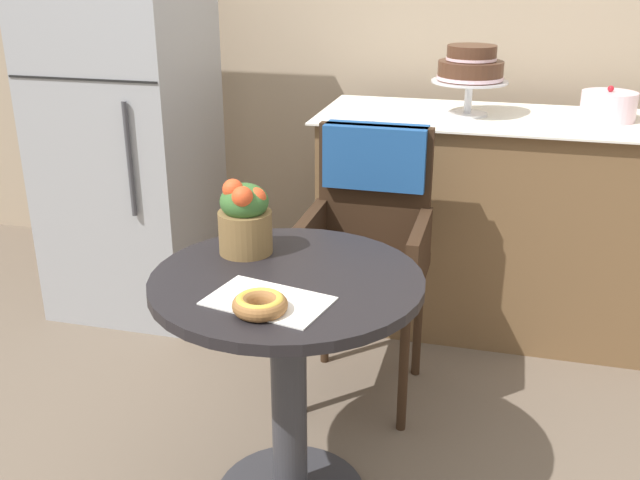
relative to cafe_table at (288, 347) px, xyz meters
The scene contains 9 objects.
cafe_table is the anchor object (origin of this frame).
wicker_chair 0.71m from the cafe_table, 83.21° to the left, with size 0.42×0.45×0.95m.
paper_napkin 0.26m from the cafe_table, 91.38° to the right, with size 0.29×0.18×0.00m, color white.
donut_front 0.32m from the cafe_table, 90.50° to the right, with size 0.13×0.13×0.04m.
flower_vase 0.38m from the cafe_table, 141.00° to the left, with size 0.15×0.15×0.22m.
display_counter 1.41m from the cafe_table, 67.07° to the left, with size 1.56×0.62×0.90m.
tiered_cake_stand 1.47m from the cafe_table, 74.64° to the left, with size 0.30×0.30×0.27m.
round_layer_cake 1.67m from the cafe_table, 56.52° to the left, with size 0.21×0.21×0.13m.
refrigerator 1.56m from the cafe_table, 133.67° to the left, with size 0.64×0.63×1.70m.
Camera 1 is at (0.52, -1.65, 1.51)m, focal length 40.93 mm.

